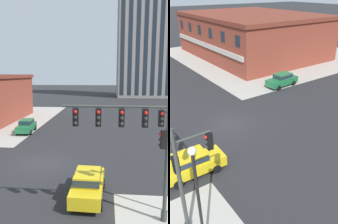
% 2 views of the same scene
% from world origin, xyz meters
% --- Properties ---
extents(ground_plane, '(320.00, 320.00, 0.00)m').
position_xyz_m(ground_plane, '(0.00, 0.00, 0.00)').
color(ground_plane, '#262628').
extents(traffic_signal_main, '(5.35, 2.09, 6.30)m').
position_xyz_m(traffic_signal_main, '(7.18, -7.46, 4.37)').
color(traffic_signal_main, '#383D38').
rests_on(traffic_signal_main, ground).
extents(car_main_northbound_near, '(1.99, 4.45, 1.68)m').
position_xyz_m(car_main_northbound_near, '(4.43, -5.61, 0.92)').
color(car_main_northbound_near, gold).
rests_on(car_main_northbound_near, ground).
extents(car_main_southbound_far, '(2.15, 4.52, 1.68)m').
position_xyz_m(car_main_southbound_far, '(-4.88, 10.82, 0.92)').
color(car_main_southbound_far, '#1E6B3D').
rests_on(car_main_southbound_far, ground).
extents(residential_tower_skyline_right, '(16.96, 15.30, 52.07)m').
position_xyz_m(residential_tower_skyline_right, '(17.08, 67.32, 26.06)').
color(residential_tower_skyline_right, gray).
rests_on(residential_tower_skyline_right, ground).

